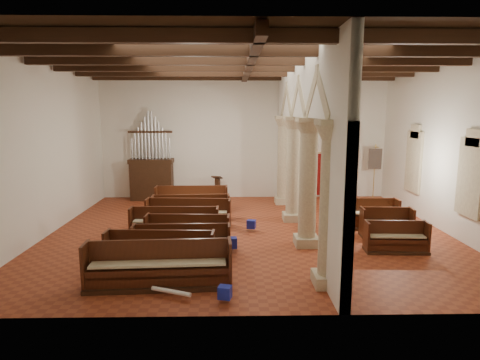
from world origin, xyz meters
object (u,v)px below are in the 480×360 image
Objects in this scene: processional_banner at (374,184)px; aisle_pew_0 at (396,242)px; nave_pew_0 at (159,272)px; lectern at (218,189)px; pipe_organ at (152,172)px.

processional_banner reaches higher than aisle_pew_0.
aisle_pew_0 is at bearing 16.23° from nave_pew_0.
lectern is 0.33× the size of nave_pew_0.
nave_pew_0 is at bearing -78.80° from lectern.
processional_banner is at bearing 12.10° from lectern.
nave_pew_0 is at bearing -130.16° from processional_banner.
lectern reaches higher than aisle_pew_0.
pipe_organ is 1.23× the size of nave_pew_0.
pipe_organ is 10.69m from processional_banner.
pipe_organ reaches higher than processional_banner.
processional_banner is 12.66m from nave_pew_0.
pipe_organ is 3.31m from lectern.
nave_pew_0 is at bearing -157.96° from aisle_pew_0.
lectern is 9.56m from aisle_pew_0.
pipe_organ reaches higher than nave_pew_0.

